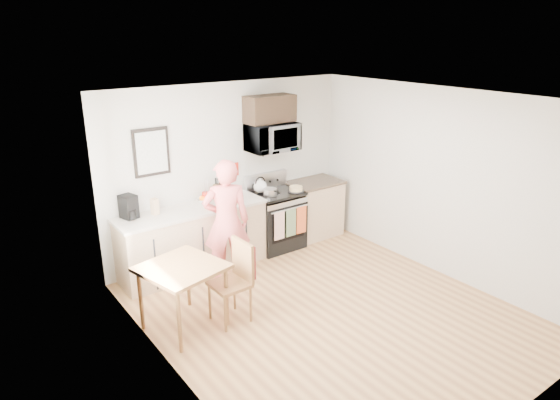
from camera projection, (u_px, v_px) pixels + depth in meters
floor at (328, 312)px, 6.15m from camera, size 4.60×4.60×0.00m
back_wall at (229, 170)px, 7.48m from camera, size 4.00×0.04×2.60m
front_wall at (525, 295)px, 3.97m from camera, size 4.00×0.04×2.60m
left_wall at (170, 258)px, 4.61m from camera, size 0.04×4.60×2.60m
right_wall at (441, 183)px, 6.85m from camera, size 0.04×4.60×2.60m
ceiling at (336, 99)px, 5.30m from camera, size 4.00×4.60×0.04m
window at (139, 208)px, 5.16m from camera, size 0.06×1.40×1.50m
cabinet_left at (193, 241)px, 7.08m from camera, size 2.10×0.60×0.90m
countertop_left at (192, 210)px, 6.93m from camera, size 2.14×0.64×0.04m
cabinet_right at (314, 209)px, 8.33m from camera, size 0.84×0.60×0.90m
countertop_right at (314, 182)px, 8.18m from camera, size 0.88×0.64×0.04m
range at (276, 221)px, 7.87m from camera, size 0.76×0.70×1.16m
microwave at (272, 137)px, 7.52m from camera, size 0.76×0.51×0.42m
upper_cabinet at (270, 109)px, 7.41m from camera, size 0.76×0.35×0.40m
wall_art at (151, 152)px, 6.65m from camera, size 0.50×0.04×0.65m
wall_trivet at (233, 170)px, 7.50m from camera, size 0.20×0.02×0.20m
person at (226, 222)px, 6.66m from camera, size 0.74×0.64×1.73m
dining_table at (182, 273)px, 5.63m from camera, size 0.88×0.88×0.78m
chair at (239, 269)px, 5.86m from camera, size 0.47×0.42×0.98m
knife_block at (219, 191)px, 7.31m from camera, size 0.16×0.17×0.22m
utensil_crock at (206, 193)px, 7.16m from camera, size 0.12×0.12×0.35m
fruit_bowl at (203, 199)px, 7.19m from camera, size 0.28×0.28×0.10m
milk_carton at (155, 207)px, 6.68m from camera, size 0.10×0.10×0.22m
coffee_maker at (129, 208)px, 6.54m from camera, size 0.23×0.28×0.31m
bread_bag at (232, 200)px, 7.12m from camera, size 0.32×0.17×0.11m
cake at (296, 189)px, 7.70m from camera, size 0.25×0.25×0.08m
kettle at (260, 186)px, 7.62m from camera, size 0.20×0.20×0.26m
pot at (270, 192)px, 7.51m from camera, size 0.21×0.36×0.11m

